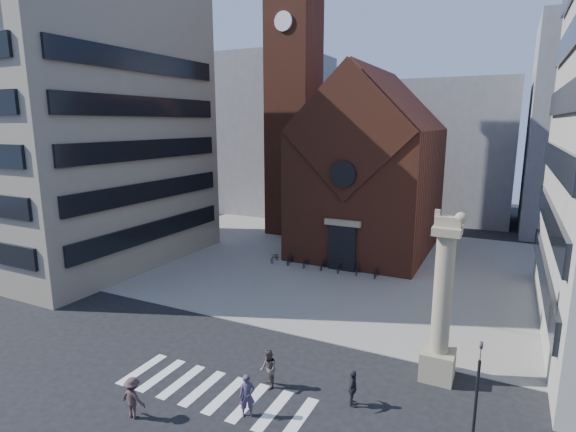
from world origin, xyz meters
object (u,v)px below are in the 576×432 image
(scooter_0, at_px, (275,257))
(pedestrian_2, at_px, (353,388))
(lion_column, at_px, (441,314))
(pedestrian_1, at_px, (268,369))
(traffic_light, at_px, (477,388))
(pedestrian_0, at_px, (247,396))

(scooter_0, bearing_deg, pedestrian_2, -56.41)
(lion_column, bearing_deg, pedestrian_1, -148.16)
(lion_column, height_order, traffic_light, lion_column)
(lion_column, distance_m, pedestrian_2, 5.76)
(pedestrian_1, bearing_deg, pedestrian_0, -33.97)
(pedestrian_0, relative_size, pedestrian_1, 0.99)
(lion_column, relative_size, pedestrian_0, 4.47)
(traffic_light, xyz_separation_m, pedestrian_0, (-9.05, -2.82, -1.32))
(traffic_light, xyz_separation_m, scooter_0, (-18.40, 17.41, -1.80))
(lion_column, relative_size, scooter_0, 5.22)
(pedestrian_1, bearing_deg, pedestrian_2, 56.79)
(pedestrian_2, height_order, scooter_0, pedestrian_2)
(pedestrian_0, distance_m, scooter_0, 22.30)
(pedestrian_0, bearing_deg, traffic_light, -17.68)
(traffic_light, bearing_deg, lion_column, 116.46)
(pedestrian_0, bearing_deg, pedestrian_1, 60.26)
(traffic_light, height_order, scooter_0, traffic_light)
(traffic_light, xyz_separation_m, pedestrian_1, (-9.26, -0.52, -1.31))
(lion_column, distance_m, pedestrian_1, 8.91)
(lion_column, distance_m, scooter_0, 21.40)
(lion_column, xyz_separation_m, pedestrian_2, (-3.14, -4.08, -2.59))
(pedestrian_0, relative_size, scooter_0, 1.17)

